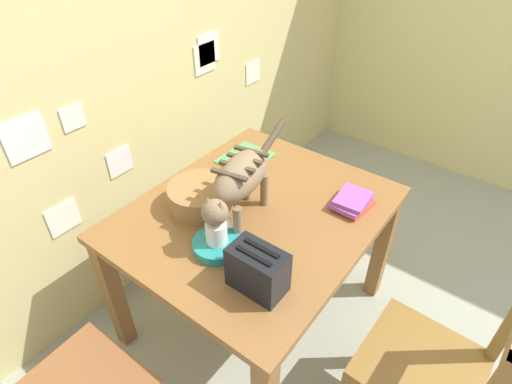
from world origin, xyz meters
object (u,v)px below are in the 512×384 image
Objects in this scene: wicker_basket at (200,196)px; toaster at (258,270)px; book_stack at (352,202)px; dining_table at (256,225)px; magazine at (245,158)px; wooden_chair_near at (433,369)px; cat at (240,179)px; coffee_mug at (217,232)px; saucer_bowl at (217,245)px.

toaster is (-0.21, -0.47, 0.03)m from wicker_basket.
wicker_basket is (-0.39, 0.53, 0.03)m from book_stack.
dining_table is 6.10× the size of book_stack.
wooden_chair_near reaches higher than magazine.
book_stack is 0.66m from wicker_basket.
book_stack is 0.66× the size of wicker_basket.
wicker_basket reaches higher than book_stack.
wicker_basket is at bearing 119.09° from dining_table.
cat reaches higher than coffee_mug.
coffee_mug is 0.14× the size of wooden_chair_near.
coffee_mug is at bearing 151.26° from book_stack.
dining_table is 0.43m from magazine.
wooden_chair_near is (-0.07, -0.86, -0.18)m from dining_table.
cat is 0.27m from saucer_bowl.
wooden_chair_near is (0.20, -0.84, -0.35)m from coffee_mug.
magazine is 1.27× the size of toaster.
toaster is at bearing -114.26° from wicker_basket.
cat is 0.25m from wicker_basket.
book_stack is (0.55, -0.30, 0.01)m from saucer_bowl.
coffee_mug is at bearing -123.09° from wicker_basket.
cat is at bearing 47.94° from toaster.
coffee_mug is 0.25m from toaster.
magazine is 0.62m from book_stack.
book_stack is at bearing -53.52° from wicker_basket.
coffee_mug is 0.28m from wicker_basket.
saucer_bowl is at bearing -151.21° from magazine.
dining_table is at bearing 37.88° from toaster.
wooden_chair_near is (0.05, -1.08, -0.32)m from wicker_basket.
wicker_basket is 1.40× the size of toaster.
book_stack is at bearing -143.84° from cat.
magazine is 0.27× the size of wooden_chair_near.
book_stack is 0.93× the size of toaster.
saucer_bowl is 0.91m from wooden_chair_near.
toaster reaches higher than dining_table.
book_stack is at bearing -92.29° from magazine.
cat is at bearing 168.89° from dining_table.
wooden_chair_near is (0.01, -0.88, -0.47)m from cat.
coffee_mug is (-0.27, -0.02, 0.17)m from dining_table.
toaster is at bearing -138.75° from magazine.
book_stack reaches higher than dining_table.
dining_table is 4.06× the size of wicker_basket.
coffee_mug is at bearing 90.21° from cat.
dining_table is at bearing 4.18° from coffee_mug.
magazine is (0.57, 0.32, -0.02)m from saucer_bowl.
dining_table is 0.28m from wicker_basket.
magazine is 0.43m from wicker_basket.
magazine is (0.57, 0.32, -0.08)m from coffee_mug.
wicker_basket is at bearing 65.74° from toaster.
wooden_chair_near is (0.26, -0.61, -0.35)m from toaster.
coffee_mug is (0.00, -0.00, 0.06)m from saucer_bowl.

